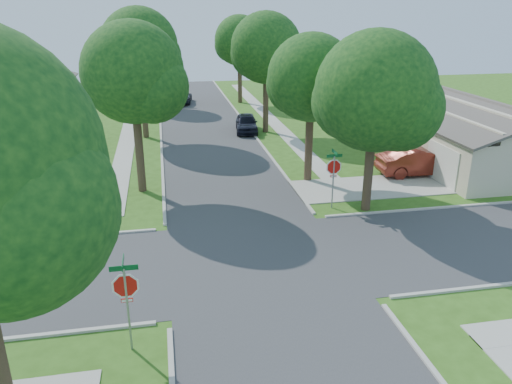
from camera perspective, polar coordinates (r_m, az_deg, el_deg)
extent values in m
plane|color=#305517|center=(20.12, 0.18, -7.79)|extent=(100.00, 100.00, 0.00)
cube|color=#333335|center=(20.12, 0.18, -7.77)|extent=(7.00, 100.00, 0.02)
cube|color=#9E9B91|center=(45.41, 1.54, 8.48)|extent=(1.20, 40.00, 0.04)
cube|color=#9E9B91|center=(44.50, -14.14, 7.61)|extent=(1.20, 40.00, 0.04)
cube|color=#9E9B91|center=(28.58, 13.14, 0.55)|extent=(8.80, 3.60, 0.05)
cube|color=gray|center=(15.17, -14.41, -12.95)|extent=(0.06, 0.06, 2.70)
cylinder|color=white|center=(14.75, -14.69, -10.35)|extent=(1.05, 0.02, 1.05)
cylinder|color=red|center=(14.75, -14.69, -10.35)|extent=(0.90, 0.03, 0.90)
cube|color=red|center=(14.99, -14.53, -11.89)|extent=(0.34, 0.03, 0.12)
cube|color=white|center=(14.99, -14.53, -11.89)|extent=(0.30, 0.03, 0.08)
cube|color=#0C5426|center=(14.47, -14.89, -8.41)|extent=(0.80, 0.02, 0.16)
cube|color=#0C5426|center=(14.39, -14.96, -7.78)|extent=(0.02, 0.80, 0.16)
cube|color=gray|center=(24.90, 8.79, 1.09)|extent=(0.06, 0.06, 2.70)
cylinder|color=white|center=(24.65, 8.89, 2.84)|extent=(1.05, 0.02, 1.05)
cylinder|color=red|center=(24.65, 8.89, 2.84)|extent=(0.90, 0.03, 0.90)
cube|color=red|center=(24.79, 8.83, 1.81)|extent=(0.34, 0.03, 0.12)
cube|color=white|center=(24.79, 8.83, 1.81)|extent=(0.30, 0.03, 0.08)
cube|color=#0C5426|center=(24.48, 8.96, 4.11)|extent=(0.80, 0.02, 0.16)
cube|color=#0C5426|center=(24.43, 8.98, 4.52)|extent=(0.02, 0.80, 0.16)
cylinder|color=#38281C|center=(28.61, 6.05, 5.11)|extent=(0.44, 0.44, 3.95)
sphere|color=#0D3512|center=(27.83, 6.35, 12.88)|extent=(4.80, 4.80, 4.80)
sphere|color=#0D3512|center=(27.72, 8.29, 11.51)|extent=(3.46, 3.46, 3.46)
sphere|color=#0D3512|center=(28.27, 4.53, 12.07)|extent=(3.26, 3.26, 3.26)
cylinder|color=#38281C|center=(39.91, 1.12, 9.90)|extent=(0.44, 0.44, 4.30)
sphere|color=#0D3512|center=(39.33, 1.16, 16.17)|extent=(5.40, 5.40, 5.40)
sphere|color=#0D3512|center=(39.07, 2.73, 15.12)|extent=(3.89, 3.89, 3.89)
sphere|color=#0D3512|center=(39.88, -0.23, 15.45)|extent=(3.67, 3.67, 3.67)
cylinder|color=#38281C|center=(52.54, -1.85, 12.44)|extent=(0.44, 0.44, 4.20)
sphere|color=#0D3512|center=(52.11, -1.90, 16.94)|extent=(5.00, 5.00, 5.00)
sphere|color=#0D3512|center=(51.81, -0.81, 16.23)|extent=(3.60, 3.60, 3.60)
sphere|color=#0D3512|center=(52.65, -2.85, 16.42)|extent=(3.40, 3.40, 3.40)
cylinder|color=#38281C|center=(27.44, -13.17, 4.32)|extent=(0.44, 0.44, 4.25)
sphere|color=#0D3512|center=(26.60, -13.92, 13.13)|extent=(5.20, 5.20, 5.20)
sphere|color=#0D3512|center=(26.14, -11.82, 11.73)|extent=(3.74, 3.74, 3.74)
sphere|color=#0D3512|center=(27.36, -15.43, 12.09)|extent=(3.54, 3.54, 3.54)
cylinder|color=#38281C|center=(39.10, -12.68, 9.30)|extent=(0.44, 0.44, 4.44)
sphere|color=#0D3512|center=(38.50, -13.22, 15.92)|extent=(5.60, 5.60, 5.60)
sphere|color=#0D3512|center=(37.98, -11.64, 14.92)|extent=(4.03, 4.03, 4.03)
sphere|color=#0D3512|center=(39.28, -14.39, 15.09)|extent=(3.81, 3.81, 3.81)
cylinder|color=#38281C|center=(51.96, -12.36, 11.73)|extent=(0.44, 0.44, 3.90)
sphere|color=#0D3512|center=(51.54, -12.69, 15.88)|extent=(4.60, 4.60, 4.60)
sphere|color=#0D3512|center=(51.11, -11.72, 15.27)|extent=(3.31, 3.31, 3.31)
sphere|color=#0D3512|center=(52.17, -13.42, 15.37)|extent=(3.13, 3.13, 3.13)
sphere|color=#0D3512|center=(10.93, -26.42, -1.86)|extent=(4.32, 4.32, 4.32)
cylinder|color=#38281C|center=(24.89, 12.70, 1.84)|extent=(0.44, 0.44, 3.54)
sphere|color=#0D3512|center=(23.93, 13.47, 11.15)|extent=(5.60, 5.60, 5.60)
sphere|color=#0D3512|center=(23.97, 16.04, 9.22)|extent=(4.03, 4.03, 4.03)
sphere|color=#0D3512|center=(24.34, 10.86, 10.15)|extent=(3.81, 3.81, 3.81)
cube|color=#BFAF96|center=(35.31, 23.00, 5.60)|extent=(8.00, 13.00, 2.80)
cube|color=#4A4540|center=(36.04, 26.15, 8.77)|extent=(4.42, 13.60, 1.56)
cube|color=#4A4540|center=(33.82, 20.62, 8.90)|extent=(4.42, 13.60, 1.56)
cube|color=silver|center=(30.10, 20.44, 2.95)|extent=(0.06, 3.20, 2.20)
cube|color=silver|center=(33.93, 16.59, 5.12)|extent=(0.06, 0.90, 2.00)
cube|color=#1E2633|center=(36.05, 14.85, 7.08)|extent=(0.06, 1.80, 1.10)
cube|color=#BFAF96|center=(50.91, 11.98, 10.96)|extent=(8.00, 13.00, 2.80)
cube|color=#4A4540|center=(51.42, 14.27, 13.18)|extent=(4.42, 13.60, 1.56)
cube|color=#4A4540|center=(49.90, 9.98, 13.28)|extent=(4.42, 13.60, 1.56)
cube|color=silver|center=(45.95, 9.08, 9.75)|extent=(0.06, 3.20, 2.20)
cube|color=silver|center=(50.20, 7.33, 10.63)|extent=(0.06, 0.90, 2.00)
cube|color=#1E2633|center=(52.56, 6.48, 11.72)|extent=(0.06, 1.80, 1.10)
cube|color=silver|center=(30.93, -26.46, 2.52)|extent=(0.06, 3.20, 2.20)
cube|color=silver|center=(35.19, -24.62, 4.63)|extent=(0.06, 0.90, 2.00)
cube|color=#1E2633|center=(37.52, -23.90, 6.52)|extent=(0.06, 1.80, 1.10)
cube|color=#BFAF96|center=(51.62, -25.14, 9.61)|extent=(8.00, 13.00, 2.80)
cube|color=#4A4540|center=(50.88, -23.27, 12.10)|extent=(4.42, 13.60, 1.56)
cube|color=silver|center=(47.05, -21.36, 8.86)|extent=(0.06, 3.20, 2.20)
cube|color=silver|center=(51.48, -20.52, 9.76)|extent=(0.06, 0.90, 2.00)
cube|color=#1E2633|center=(53.93, -20.18, 10.84)|extent=(0.06, 1.80, 1.10)
imported|color=#601D13|center=(31.26, 18.18, 3.33)|extent=(5.08, 1.91, 1.65)
imported|color=black|center=(40.20, -1.10, 7.90)|extent=(2.21, 4.39, 1.43)
imported|color=black|center=(53.00, -8.40, 10.69)|extent=(2.27, 4.47, 1.24)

